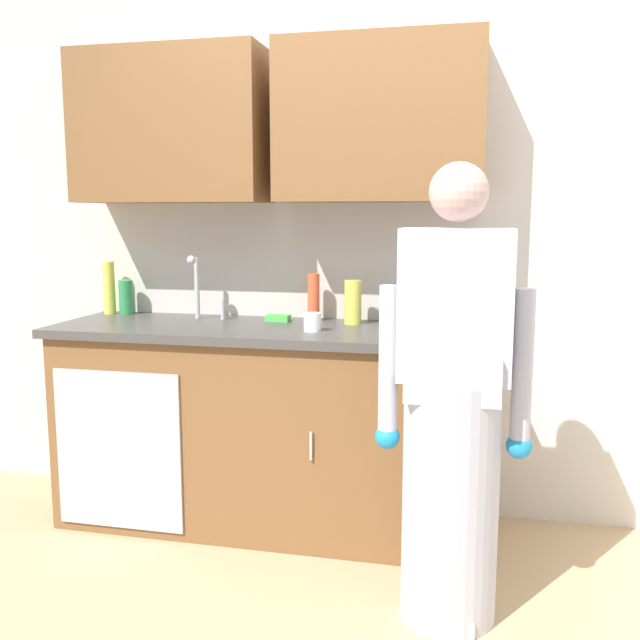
{
  "coord_description": "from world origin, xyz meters",
  "views": [
    {
      "loc": [
        0.4,
        -2.35,
        1.45
      ],
      "look_at": [
        -0.26,
        0.55,
        1.0
      ],
      "focal_mm": 39.67,
      "sensor_mm": 36.0,
      "label": 1
    }
  ],
  "objects_px": {
    "person_at_sink": "(452,431)",
    "bottle_cleaner_spray": "(389,304)",
    "bottle_dish_liquid": "(314,297)",
    "knife_on_counter": "(425,338)",
    "sink": "(194,326)",
    "sponge": "(278,318)",
    "bottle_soap": "(109,288)",
    "cup_by_sink": "(312,322)",
    "bottle_water_tall": "(126,297)",
    "bottle_water_short": "(353,302)"
  },
  "relations": [
    {
      "from": "bottle_soap",
      "to": "bottle_water_short",
      "type": "relative_size",
      "value": 1.32
    },
    {
      "from": "bottle_dish_liquid",
      "to": "knife_on_counter",
      "type": "distance_m",
      "value": 0.68
    },
    {
      "from": "sink",
      "to": "cup_by_sink",
      "type": "distance_m",
      "value": 0.61
    },
    {
      "from": "bottle_water_short",
      "to": "cup_by_sink",
      "type": "height_order",
      "value": "bottle_water_short"
    },
    {
      "from": "person_at_sink",
      "to": "bottle_water_short",
      "type": "xyz_separation_m",
      "value": [
        -0.49,
        0.76,
        0.35
      ]
    },
    {
      "from": "sink",
      "to": "bottle_soap",
      "type": "distance_m",
      "value": 0.6
    },
    {
      "from": "bottle_dish_liquid",
      "to": "sponge",
      "type": "distance_m",
      "value": 0.2
    },
    {
      "from": "bottle_soap",
      "to": "cup_by_sink",
      "type": "height_order",
      "value": "bottle_soap"
    },
    {
      "from": "sink",
      "to": "sponge",
      "type": "relative_size",
      "value": 4.55
    },
    {
      "from": "bottle_cleaner_spray",
      "to": "bottle_dish_liquid",
      "type": "xyz_separation_m",
      "value": [
        -0.37,
        0.05,
        0.02
      ]
    },
    {
      "from": "person_at_sink",
      "to": "bottle_soap",
      "type": "height_order",
      "value": "person_at_sink"
    },
    {
      "from": "person_at_sink",
      "to": "bottle_water_short",
      "type": "bearing_deg",
      "value": 122.83
    },
    {
      "from": "sink",
      "to": "bottle_water_tall",
      "type": "bearing_deg",
      "value": 155.77
    },
    {
      "from": "bottle_water_tall",
      "to": "bottle_water_short",
      "type": "bearing_deg",
      "value": -2.88
    },
    {
      "from": "bottle_cleaner_spray",
      "to": "sponge",
      "type": "xyz_separation_m",
      "value": [
        -0.53,
        0.01,
        -0.08
      ]
    },
    {
      "from": "sink",
      "to": "knife_on_counter",
      "type": "height_order",
      "value": "sink"
    },
    {
      "from": "person_at_sink",
      "to": "knife_on_counter",
      "type": "xyz_separation_m",
      "value": [
        -0.13,
        0.46,
        0.25
      ]
    },
    {
      "from": "knife_on_counter",
      "to": "bottle_dish_liquid",
      "type": "bearing_deg",
      "value": 46.91
    },
    {
      "from": "bottle_water_tall",
      "to": "bottle_dish_liquid",
      "type": "xyz_separation_m",
      "value": [
        0.98,
        -0.01,
        0.03
      ]
    },
    {
      "from": "bottle_soap",
      "to": "bottle_water_tall",
      "type": "distance_m",
      "value": 0.1
    },
    {
      "from": "person_at_sink",
      "to": "bottle_dish_liquid",
      "type": "bearing_deg",
      "value": 130.31
    },
    {
      "from": "bottle_soap",
      "to": "bottle_dish_liquid",
      "type": "bearing_deg",
      "value": -0.11
    },
    {
      "from": "sink",
      "to": "sponge",
      "type": "bearing_deg",
      "value": 22.19
    },
    {
      "from": "person_at_sink",
      "to": "bottle_water_tall",
      "type": "xyz_separation_m",
      "value": [
        -1.68,
        0.82,
        0.33
      ]
    },
    {
      "from": "bottle_cleaner_spray",
      "to": "cup_by_sink",
      "type": "bearing_deg",
      "value": -141.41
    },
    {
      "from": "bottle_cleaner_spray",
      "to": "bottle_water_short",
      "type": "xyz_separation_m",
      "value": [
        -0.17,
        -0.0,
        0.01
      ]
    },
    {
      "from": "sink",
      "to": "cup_by_sink",
      "type": "bearing_deg",
      "value": -9.1
    },
    {
      "from": "cup_by_sink",
      "to": "sponge",
      "type": "bearing_deg",
      "value": 132.77
    },
    {
      "from": "person_at_sink",
      "to": "cup_by_sink",
      "type": "bearing_deg",
      "value": 140.13
    },
    {
      "from": "sink",
      "to": "bottle_soap",
      "type": "bearing_deg",
      "value": 159.82
    },
    {
      "from": "sink",
      "to": "bottle_dish_liquid",
      "type": "xyz_separation_m",
      "value": [
        0.53,
        0.2,
        0.13
      ]
    },
    {
      "from": "person_at_sink",
      "to": "bottle_cleaner_spray",
      "type": "height_order",
      "value": "person_at_sink"
    },
    {
      "from": "bottle_soap",
      "to": "bottle_water_short",
      "type": "xyz_separation_m",
      "value": [
        1.27,
        -0.06,
        -0.03
      ]
    },
    {
      "from": "cup_by_sink",
      "to": "sponge",
      "type": "xyz_separation_m",
      "value": [
        -0.23,
        0.25,
        -0.03
      ]
    },
    {
      "from": "knife_on_counter",
      "to": "sponge",
      "type": "relative_size",
      "value": 2.18
    },
    {
      "from": "person_at_sink",
      "to": "bottle_dish_liquid",
      "type": "height_order",
      "value": "person_at_sink"
    },
    {
      "from": "person_at_sink",
      "to": "bottle_soap",
      "type": "bearing_deg",
      "value": 155.09
    },
    {
      "from": "knife_on_counter",
      "to": "person_at_sink",
      "type": "bearing_deg",
      "value": -174.06
    },
    {
      "from": "bottle_water_short",
      "to": "sponge",
      "type": "relative_size",
      "value": 1.85
    },
    {
      "from": "bottle_soap",
      "to": "bottle_dish_liquid",
      "type": "height_order",
      "value": "bottle_soap"
    },
    {
      "from": "knife_on_counter",
      "to": "sink",
      "type": "bearing_deg",
      "value": 71.14
    },
    {
      "from": "bottle_soap",
      "to": "sponge",
      "type": "bearing_deg",
      "value": -3.06
    },
    {
      "from": "bottle_water_tall",
      "to": "bottle_dish_liquid",
      "type": "relative_size",
      "value": 0.77
    },
    {
      "from": "bottle_water_tall",
      "to": "bottle_dish_liquid",
      "type": "bearing_deg",
      "value": -0.37
    },
    {
      "from": "bottle_water_tall",
      "to": "bottle_water_short",
      "type": "relative_size",
      "value": 0.85
    },
    {
      "from": "cup_by_sink",
      "to": "knife_on_counter",
      "type": "bearing_deg",
      "value": -7.82
    },
    {
      "from": "bottle_water_short",
      "to": "person_at_sink",
      "type": "bearing_deg",
      "value": -57.17
    },
    {
      "from": "bottle_water_tall",
      "to": "bottle_cleaner_spray",
      "type": "relative_size",
      "value": 0.9
    },
    {
      "from": "sink",
      "to": "person_at_sink",
      "type": "distance_m",
      "value": 1.39
    },
    {
      "from": "sink",
      "to": "bottle_cleaner_spray",
      "type": "distance_m",
      "value": 0.92
    }
  ]
}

